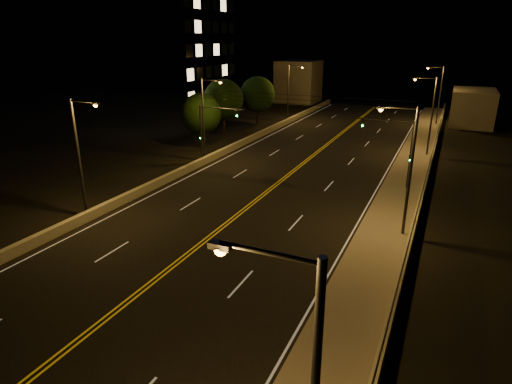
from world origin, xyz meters
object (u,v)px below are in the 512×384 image
at_px(traffic_signal_left, 209,128).
at_px(streetlight_1, 406,164).
at_px(streetlight_3, 438,92).
at_px(tree_2, 258,94).
at_px(tree_0, 201,114).
at_px(traffic_signal_right, 399,146).
at_px(streetlight_6, 290,89).
at_px(streetlight_5, 205,114).
at_px(tree_1, 223,99).
at_px(building_tower, 143,38).
at_px(streetlight_2, 430,112).
at_px(streetlight_4, 81,151).

bearing_deg(traffic_signal_left, streetlight_1, -26.10).
distance_m(streetlight_3, traffic_signal_left, 38.76).
relative_size(streetlight_1, tree_2, 1.20).
distance_m(tree_0, tree_2, 16.60).
relative_size(streetlight_1, traffic_signal_right, 1.41).
relative_size(streetlight_3, tree_2, 1.20).
relative_size(streetlight_6, traffic_signal_right, 1.41).
xyz_separation_m(streetlight_5, tree_0, (-3.56, 4.85, -0.94)).
distance_m(tree_0, tree_1, 8.77).
xyz_separation_m(streetlight_1, streetlight_5, (-21.42, 11.15, 0.00)).
relative_size(streetlight_6, tree_2, 1.20).
height_order(building_tower, tree_2, building_tower).
bearing_deg(tree_0, traffic_signal_left, -52.35).
bearing_deg(streetlight_6, tree_2, -129.74).
xyz_separation_m(streetlight_3, streetlight_5, (-21.42, -31.80, 0.00)).
relative_size(traffic_signal_right, tree_0, 0.95).
bearing_deg(traffic_signal_right, streetlight_6, 126.43).
bearing_deg(tree_1, tree_0, -79.29).
bearing_deg(streetlight_5, streetlight_2, 28.48).
bearing_deg(tree_1, building_tower, 166.87).
height_order(streetlight_3, streetlight_5, same).
height_order(streetlight_1, tree_1, streetlight_1).
bearing_deg(streetlight_1, streetlight_5, 152.51).
bearing_deg(traffic_signal_right, tree_0, 165.57).
bearing_deg(streetlight_6, streetlight_5, -90.00).
height_order(traffic_signal_left, tree_1, tree_1).
relative_size(streetlight_3, building_tower, 0.33).
height_order(streetlight_1, streetlight_4, same).
height_order(streetlight_1, traffic_signal_right, streetlight_1).
relative_size(traffic_signal_left, tree_2, 0.86).
distance_m(streetlight_1, building_tower, 51.33).
distance_m(streetlight_6, traffic_signal_right, 33.57).
xyz_separation_m(streetlight_5, building_tower, (-20.78, 17.09, 7.52)).
xyz_separation_m(streetlight_1, traffic_signal_right, (-1.50, 9.96, -1.15)).
bearing_deg(traffic_signal_left, tree_1, 113.24).
distance_m(streetlight_3, streetlight_5, 38.34).
relative_size(streetlight_6, traffic_signal_left, 1.41).
bearing_deg(tree_1, streetlight_6, 67.22).
height_order(streetlight_6, tree_0, streetlight_6).
relative_size(tree_0, tree_1, 0.88).
relative_size(streetlight_4, tree_1, 1.17).
xyz_separation_m(streetlight_5, traffic_signal_left, (1.10, -1.19, -1.15)).
distance_m(building_tower, tree_1, 17.85).
height_order(traffic_signal_right, traffic_signal_left, same).
bearing_deg(tree_0, streetlight_4, -80.81).
relative_size(streetlight_1, streetlight_2, 1.00).
distance_m(streetlight_5, streetlight_6, 25.80).
bearing_deg(streetlight_3, traffic_signal_left, -121.63).
bearing_deg(tree_0, traffic_signal_right, -14.43).
xyz_separation_m(streetlight_4, tree_1, (-5.19, 30.60, -0.38)).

